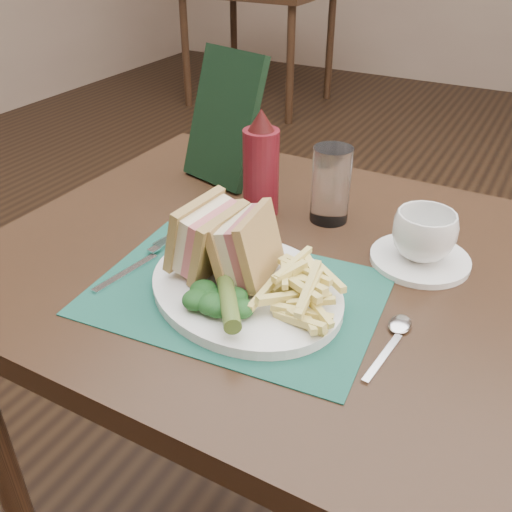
{
  "coord_description": "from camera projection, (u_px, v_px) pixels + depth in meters",
  "views": [
    {
      "loc": [
        0.33,
        -1.18,
        1.22
      ],
      "look_at": [
        0.01,
        -0.59,
        0.8
      ],
      "focal_mm": 40.0,
      "sensor_mm": 36.0,
      "label": 1
    }
  ],
  "objects": [
    {
      "name": "spoon",
      "position": [
        389.0,
        344.0,
        0.7
      ],
      "size": [
        0.05,
        0.15,
        0.01
      ],
      "primitive_type": null,
      "rotation": [
        0.0,
        0.0,
        -0.1
      ],
      "color": "silver",
      "rests_on": "table_main"
    },
    {
      "name": "fries_pile",
      "position": [
        299.0,
        282.0,
        0.75
      ],
      "size": [
        0.18,
        0.2,
        0.05
      ],
      "primitive_type": null,
      "color": "#F0DE78",
      "rests_on": "plate"
    },
    {
      "name": "floor",
      "position": [
        352.0,
        394.0,
        1.66
      ],
      "size": [
        7.0,
        7.0,
        0.0
      ],
      "primitive_type": "plane",
      "color": "black",
      "rests_on": "ground"
    },
    {
      "name": "ketchup_bottle",
      "position": [
        261.0,
        163.0,
        0.96
      ],
      "size": [
        0.08,
        0.08,
        0.19
      ],
      "primitive_type": null,
      "rotation": [
        0.0,
        0.0,
        -0.42
      ],
      "color": "#580F17",
      "rests_on": "table_main"
    },
    {
      "name": "pickle_spear",
      "position": [
        228.0,
        299.0,
        0.72
      ],
      "size": [
        0.09,
        0.11,
        0.03
      ],
      "primitive_type": "cylinder",
      "rotation": [
        1.54,
        0.0,
        0.64
      ],
      "color": "#476125",
      "rests_on": "plate"
    },
    {
      "name": "sandwich_half_a",
      "position": [
        194.0,
        232.0,
        0.8
      ],
      "size": [
        0.08,
        0.11,
        0.11
      ],
      "primitive_type": null,
      "rotation": [
        0.0,
        0.24,
        -0.07
      ],
      "color": "tan",
      "rests_on": "plate"
    },
    {
      "name": "placemat",
      "position": [
        236.0,
        293.0,
        0.8
      ],
      "size": [
        0.42,
        0.32,
        0.0
      ],
      "primitive_type": "cube",
      "rotation": [
        0.0,
        0.0,
        0.09
      ],
      "color": "#184F41",
      "rests_on": "table_main"
    },
    {
      "name": "drinking_glass",
      "position": [
        331.0,
        185.0,
        0.95
      ],
      "size": [
        0.08,
        0.08,
        0.13
      ],
      "primitive_type": "cylinder",
      "rotation": [
        0.0,
        0.0,
        0.21
      ],
      "color": "white",
      "rests_on": "table_main"
    },
    {
      "name": "sandwich_half_b",
      "position": [
        232.0,
        242.0,
        0.78
      ],
      "size": [
        0.09,
        0.11,
        0.1
      ],
      "primitive_type": null,
      "rotation": [
        0.0,
        -0.24,
        0.1
      ],
      "color": "tan",
      "rests_on": "plate"
    },
    {
      "name": "table_bg_left",
      "position": [
        259.0,
        47.0,
        3.88
      ],
      "size": [
        0.9,
        0.75,
        0.75
      ],
      "primitive_type": null,
      "color": "black",
      "rests_on": "ground"
    },
    {
      "name": "coffee_cup",
      "position": [
        424.0,
        235.0,
        0.84
      ],
      "size": [
        0.13,
        0.13,
        0.07
      ],
      "primitive_type": "imported",
      "rotation": [
        0.0,
        0.0,
        0.47
      ],
      "color": "white",
      "rests_on": "saucer"
    },
    {
      "name": "saucer",
      "position": [
        420.0,
        259.0,
        0.87
      ],
      "size": [
        0.15,
        0.15,
        0.01
      ],
      "primitive_type": "cylinder",
      "rotation": [
        0.0,
        0.0,
        0.03
      ],
      "color": "white",
      "rests_on": "table_main"
    },
    {
      "name": "kale_garnish",
      "position": [
        221.0,
        300.0,
        0.74
      ],
      "size": [
        0.11,
        0.08,
        0.03
      ],
      "primitive_type": null,
      "color": "#163D19",
      "rests_on": "plate"
    },
    {
      "name": "table_main",
      "position": [
        276.0,
        420.0,
        1.09
      ],
      "size": [
        0.9,
        0.75,
        0.75
      ],
      "primitive_type": null,
      "color": "black",
      "rests_on": "ground"
    },
    {
      "name": "plate",
      "position": [
        246.0,
        289.0,
        0.79
      ],
      "size": [
        0.37,
        0.34,
        0.01
      ],
      "primitive_type": null,
      "rotation": [
        0.0,
        0.0,
        -0.4
      ],
      "color": "white",
      "rests_on": "placemat"
    },
    {
      "name": "fork",
      "position": [
        139.0,
        261.0,
        0.86
      ],
      "size": [
        0.06,
        0.17,
        0.01
      ],
      "primitive_type": null,
      "rotation": [
        0.0,
        0.0,
        -0.13
      ],
      "color": "silver",
      "rests_on": "placemat"
    },
    {
      "name": "check_presenter",
      "position": [
        224.0,
        118.0,
        1.07
      ],
      "size": [
        0.17,
        0.13,
        0.24
      ],
      "primitive_type": "cube",
      "rotation": [
        -0.31,
        0.0,
        -0.26
      ],
      "color": "black",
      "rests_on": "table_main"
    }
  ]
}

